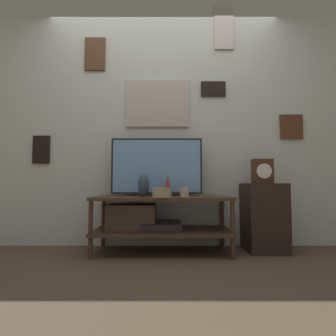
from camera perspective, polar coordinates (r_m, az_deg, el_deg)
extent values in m
plane|color=#4C3D2D|center=(2.32, -1.69, -19.70)|extent=(12.00, 12.00, 0.00)
cube|color=beige|center=(2.91, -1.34, 10.48)|extent=(6.40, 0.06, 2.70)
cube|color=#B2ADA3|center=(2.92, -2.54, 13.87)|extent=(0.68, 0.02, 0.51)
cube|color=#B2BCC6|center=(2.91, -2.55, 13.91)|extent=(0.64, 0.01, 0.48)
cube|color=black|center=(3.11, -26.09, 3.63)|extent=(0.18, 0.02, 0.30)
cube|color=white|center=(3.11, -26.14, 3.65)|extent=(0.14, 0.01, 0.26)
cube|color=#B7B2A8|center=(3.33, 11.85, 27.71)|extent=(0.21, 0.02, 0.49)
cube|color=slate|center=(3.32, 11.88, 27.76)|extent=(0.17, 0.01, 0.46)
cube|color=#4C2D19|center=(3.22, -15.82, 22.77)|extent=(0.22, 0.02, 0.37)
cube|color=#2D2D33|center=(3.22, -15.85, 22.82)|extent=(0.18, 0.01, 0.33)
cube|color=#4C2D19|center=(3.14, 25.02, 8.12)|extent=(0.24, 0.02, 0.26)
cube|color=#BCB299|center=(3.14, 25.08, 8.14)|extent=(0.21, 0.01, 0.23)
cube|color=black|center=(3.01, 9.59, 16.60)|extent=(0.26, 0.02, 0.16)
cube|color=#BCB299|center=(3.00, 9.61, 16.64)|extent=(0.23, 0.01, 0.13)
cube|color=#422D1E|center=(2.52, -1.50, -6.54)|extent=(1.29, 0.51, 0.03)
cube|color=#422D1E|center=(2.56, -1.51, -13.54)|extent=(1.29, 0.51, 0.03)
cylinder|color=#422D1E|center=(2.42, -16.74, -12.44)|extent=(0.04, 0.04, 0.53)
cylinder|color=#422D1E|center=(2.39, 13.67, -12.60)|extent=(0.04, 0.04, 0.53)
cylinder|color=#422D1E|center=(2.85, -14.14, -11.12)|extent=(0.04, 0.04, 0.53)
cylinder|color=#422D1E|center=(2.82, 11.45, -11.22)|extent=(0.04, 0.04, 0.53)
cube|color=black|center=(2.55, -1.51, -12.44)|extent=(0.36, 0.35, 0.07)
cube|color=#47382D|center=(2.56, -8.14, -10.48)|extent=(0.45, 0.28, 0.24)
cylinder|color=black|center=(2.66, -8.16, -5.81)|extent=(0.05, 0.05, 0.02)
cylinder|color=black|center=(2.64, 2.74, -5.86)|extent=(0.05, 0.05, 0.02)
cube|color=black|center=(2.64, -2.71, 0.43)|extent=(0.91, 0.04, 0.56)
cube|color=#6B9ED1|center=(2.63, -2.73, 0.45)|extent=(0.88, 0.01, 0.52)
cylinder|color=tan|center=(2.32, -1.70, -5.34)|extent=(0.17, 0.17, 0.09)
ellipsoid|color=#2D4251|center=(2.46, -5.59, -3.72)|extent=(0.11, 0.11, 0.22)
cone|color=brown|center=(2.53, -0.28, -3.72)|extent=(0.09, 0.09, 0.22)
cylinder|color=#C1B29E|center=(2.49, 3.37, -5.16)|extent=(0.09, 0.09, 0.09)
cube|color=black|center=(2.76, 19.87, -9.96)|extent=(0.37, 0.39, 0.65)
cube|color=#422819|center=(2.72, 19.60, -0.67)|extent=(0.19, 0.10, 0.24)
cylinder|color=white|center=(2.67, 19.99, -0.61)|extent=(0.14, 0.01, 0.14)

